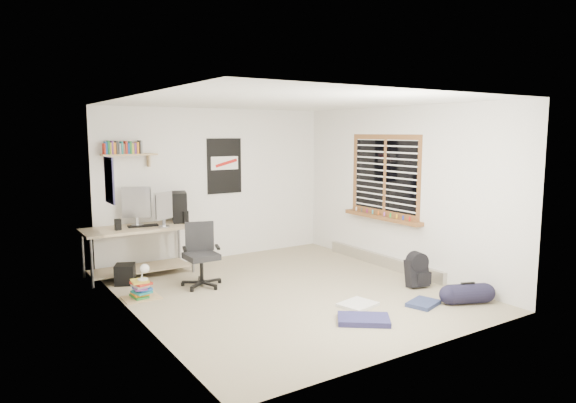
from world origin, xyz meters
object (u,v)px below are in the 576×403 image
backpack (417,273)px  office_chair (201,251)px  duffel_bag (467,293)px  desk (139,251)px  book_stack (141,287)px

backpack → office_chair: bearing=160.0°
backpack → duffel_bag: bearing=-75.1°
desk → backpack: bearing=-58.2°
desk → backpack: (3.02, -2.67, -0.16)m
office_chair → duffel_bag: (2.48, -2.46, -0.35)m
office_chair → backpack: 2.97m
desk → office_chair: office_chair is taller
book_stack → office_chair: bearing=4.3°
desk → book_stack: size_ratio=3.54×
desk → book_stack: desk is taller
backpack → book_stack: backpack is taller
backpack → duffel_bag: (0.02, -0.82, -0.06)m
backpack → book_stack: size_ratio=0.84×
duffel_bag → book_stack: 4.12m
desk → book_stack: (-0.31, -1.09, -0.21)m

